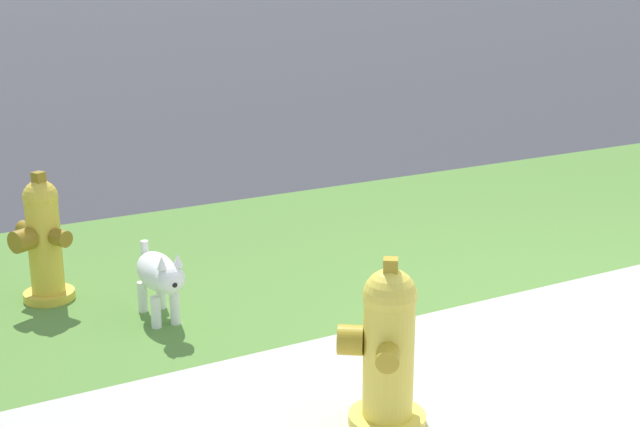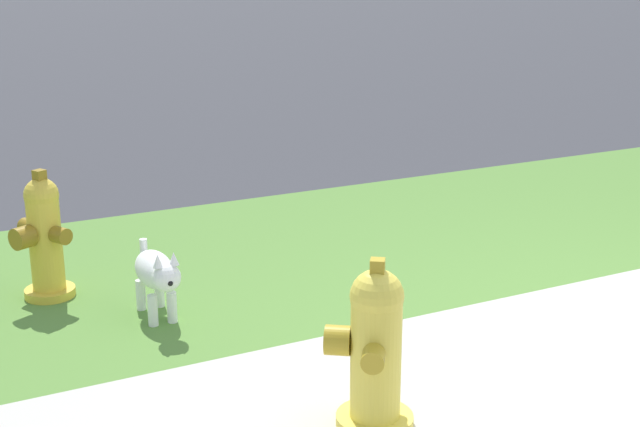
% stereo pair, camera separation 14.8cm
% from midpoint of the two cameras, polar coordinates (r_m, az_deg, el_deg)
% --- Properties ---
extents(grass_verge, '(18.00, 2.53, 0.01)m').
position_cam_midpoint_polar(grass_verge, '(6.04, 5.86, -1.25)').
color(grass_verge, '#568438').
rests_on(grass_verge, ground).
extents(fire_hydrant_far_end, '(0.35, 0.36, 0.71)m').
position_cam_midpoint_polar(fire_hydrant_far_end, '(3.53, 4.72, -8.63)').
color(fire_hydrant_far_end, yellow).
rests_on(fire_hydrant_far_end, ground).
extents(fire_hydrant_at_driveway, '(0.33, 0.36, 0.72)m').
position_cam_midpoint_polar(fire_hydrant_at_driveway, '(5.01, -16.44, -1.49)').
color(fire_hydrant_at_driveway, gold).
rests_on(fire_hydrant_at_driveway, ground).
extents(small_white_dog, '(0.19, 0.53, 0.42)m').
position_cam_midpoint_polar(small_white_dog, '(4.61, -9.51, -3.82)').
color(small_white_dog, white).
rests_on(small_white_dog, ground).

